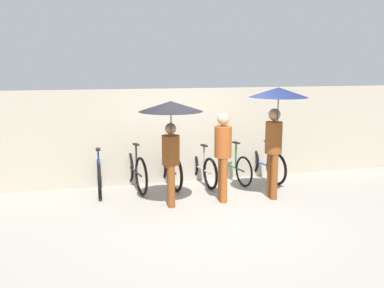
{
  "coord_description": "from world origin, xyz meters",
  "views": [
    {
      "loc": [
        -2.09,
        -6.9,
        2.54
      ],
      "look_at": [
        0.0,
        1.13,
        1.0
      ],
      "focal_mm": 40.0,
      "sensor_mm": 36.0,
      "label": 1
    }
  ],
  "objects": [
    {
      "name": "parked_bicycle_1",
      "position": [
        -1.08,
        1.73,
        0.4
      ],
      "size": [
        0.45,
        1.75,
        1.07
      ],
      "rotation": [
        0.0,
        0.0,
        1.72
      ],
      "color": "black",
      "rests_on": "ground"
    },
    {
      "name": "ground_plane",
      "position": [
        0.0,
        0.0,
        0.0
      ],
      "size": [
        30.0,
        30.0,
        0.0
      ],
      "primitive_type": "plane",
      "color": "gray"
    },
    {
      "name": "pedestrian_leading",
      "position": [
        -0.58,
        0.35,
        1.57
      ],
      "size": [
        1.12,
        1.12,
        1.93
      ],
      "rotation": [
        0.0,
        0.0,
        3.0
      ],
      "color": "brown",
      "rests_on": "ground"
    },
    {
      "name": "parked_bicycle_2",
      "position": [
        -0.36,
        1.79,
        0.38
      ],
      "size": [
        0.44,
        1.69,
        1.05
      ],
      "rotation": [
        0.0,
        0.0,
        1.71
      ],
      "color": "black",
      "rests_on": "ground"
    },
    {
      "name": "parked_bicycle_5",
      "position": [
        1.8,
        1.75,
        0.37
      ],
      "size": [
        0.5,
        1.72,
        1.11
      ],
      "rotation": [
        0.0,
        0.0,
        1.75
      ],
      "color": "black",
      "rests_on": "ground"
    },
    {
      "name": "pedestrian_center",
      "position": [
        0.42,
        0.47,
        0.98
      ],
      "size": [
        0.32,
        0.32,
        1.67
      ],
      "rotation": [
        0.0,
        0.0,
        3.08
      ],
      "color": "#9E4C1E",
      "rests_on": "ground"
    },
    {
      "name": "pedestrian_trailing",
      "position": [
        1.41,
        0.32,
        1.71
      ],
      "size": [
        1.08,
        1.08,
        2.14
      ],
      "rotation": [
        0.0,
        0.0,
        3.14
      ],
      "color": "brown",
      "rests_on": "ground"
    },
    {
      "name": "parked_bicycle_3",
      "position": [
        0.36,
        1.77,
        0.35
      ],
      "size": [
        0.44,
        1.66,
        1.08
      ],
      "rotation": [
        0.0,
        0.0,
        1.71
      ],
      "color": "black",
      "rests_on": "ground"
    },
    {
      "name": "parked_bicycle_4",
      "position": [
        1.08,
        1.82,
        0.35
      ],
      "size": [
        0.48,
        1.69,
        1.05
      ],
      "rotation": [
        0.0,
        0.0,
        1.75
      ],
      "color": "black",
      "rests_on": "ground"
    },
    {
      "name": "back_wall",
      "position": [
        0.0,
        2.07,
        1.02
      ],
      "size": [
        11.6,
        0.12,
        2.04
      ],
      "color": "#B2A893",
      "rests_on": "ground"
    },
    {
      "name": "parked_bicycle_0",
      "position": [
        -1.8,
        1.72,
        0.36
      ],
      "size": [
        0.44,
        1.7,
        0.98
      ],
      "rotation": [
        0.0,
        0.0,
        1.54
      ],
      "color": "black",
      "rests_on": "ground"
    }
  ]
}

